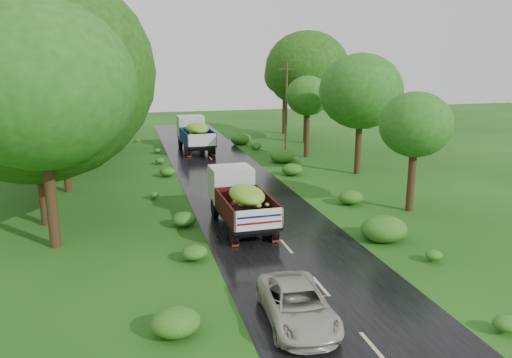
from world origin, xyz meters
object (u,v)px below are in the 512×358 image
object	(u,v)px
truck_near	(240,197)
car	(297,305)
truck_far	(194,132)
utility_pole	(286,106)

from	to	relation	value
truck_near	car	distance (m)	9.45
truck_far	car	size ratio (longest dim) A/B	1.61
car	utility_pole	world-z (taller)	utility_pole
truck_near	truck_far	distance (m)	20.53
car	utility_pole	xyz separation A→B (m)	(8.66, 27.92, 3.29)
truck_far	utility_pole	bearing A→B (deg)	-16.71
truck_near	car	xyz separation A→B (m)	(-0.32, -9.41, -0.84)
utility_pole	truck_near	bearing A→B (deg)	-106.06
car	truck_near	bearing A→B (deg)	92.14
truck_near	truck_far	bearing A→B (deg)	86.87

